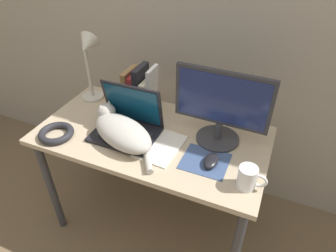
# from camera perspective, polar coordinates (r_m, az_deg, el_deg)

# --- Properties ---
(desk) EXTENTS (1.18, 0.62, 0.73)m
(desk) POSITION_cam_1_polar(r_m,az_deg,el_deg) (1.60, -3.03, -3.98)
(desk) COLOR tan
(desk) RESTS_ON ground_plane
(laptop) EXTENTS (0.33, 0.24, 0.25)m
(laptop) POSITION_cam_1_polar(r_m,az_deg,el_deg) (1.54, -7.73, 0.17)
(laptop) COLOR black
(laptop) RESTS_ON desk
(cat) EXTENTS (0.44, 0.32, 0.14)m
(cat) POSITION_cam_1_polar(r_m,az_deg,el_deg) (1.48, -8.92, -0.85)
(cat) COLOR #B2ADA3
(cat) RESTS_ON desk
(external_monitor) EXTENTS (0.46, 0.22, 0.38)m
(external_monitor) POSITION_cam_1_polar(r_m,az_deg,el_deg) (1.41, 10.15, 3.72)
(external_monitor) COLOR #333338
(external_monitor) RESTS_ON desk
(mousepad) EXTENTS (0.21, 0.19, 0.00)m
(mousepad) POSITION_cam_1_polar(r_m,az_deg,el_deg) (1.40, 7.09, -6.66)
(mousepad) COLOR #384C75
(mousepad) RESTS_ON desk
(computer_mouse) EXTENTS (0.07, 0.11, 0.03)m
(computer_mouse) POSITION_cam_1_polar(r_m,az_deg,el_deg) (1.38, 8.21, -6.56)
(computer_mouse) COLOR black
(computer_mouse) RESTS_ON mousepad
(book_row) EXTENTS (0.17, 0.16, 0.26)m
(book_row) POSITION_cam_1_polar(r_m,az_deg,el_deg) (1.71, -5.28, 6.90)
(book_row) COLOR olive
(book_row) RESTS_ON desk
(desk_lamp) EXTENTS (0.17, 0.17, 0.43)m
(desk_lamp) POSITION_cam_1_polar(r_m,az_deg,el_deg) (1.73, -15.00, 12.65)
(desk_lamp) COLOR beige
(desk_lamp) RESTS_ON desk
(cable_coil) EXTENTS (0.18, 0.18, 0.04)m
(cable_coil) POSITION_cam_1_polar(r_m,az_deg,el_deg) (1.62, -20.52, -1.29)
(cable_coil) COLOR #232328
(cable_coil) RESTS_ON desk
(notepad) EXTENTS (0.20, 0.27, 0.01)m
(notepad) POSITION_cam_1_polar(r_m,az_deg,el_deg) (1.46, -1.43, -3.88)
(notepad) COLOR silver
(notepad) RESTS_ON desk
(mug) EXTENTS (0.12, 0.08, 0.10)m
(mug) POSITION_cam_1_polar(r_m,az_deg,el_deg) (1.28, 14.99, -9.51)
(mug) COLOR white
(mug) RESTS_ON desk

